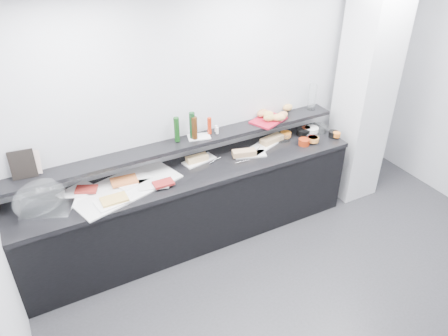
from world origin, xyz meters
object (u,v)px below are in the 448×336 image
cloche_base (48,210)px  bread_tray (268,120)px  framed_print (23,164)px  sandwich_plate_mid (250,154)px  condiment_tray (199,137)px  carafe (312,97)px

cloche_base → bread_tray: size_ratio=1.10×
bread_tray → framed_print: bearing=156.4°
sandwich_plate_mid → condiment_tray: condiment_tray is taller
condiment_tray → sandwich_plate_mid: bearing=-7.0°
framed_print → condiment_tray: 1.69m
bread_tray → carafe: size_ratio=1.27×
framed_print → bread_tray: framed_print is taller
carafe → condiment_tray: bearing=-179.3°
sandwich_plate_mid → framed_print: bearing=-168.1°
framed_print → bread_tray: size_ratio=0.68×
cloche_base → sandwich_plate_mid: (2.09, 0.01, -0.01)m
condiment_tray → bread_tray: bearing=13.4°
sandwich_plate_mid → carafe: 1.05m
cloche_base → bread_tray: 2.45m
bread_tray → carafe: bearing=-19.1°
condiment_tray → bread_tray: (0.84, -0.02, 0.00)m
cloche_base → bread_tray: bread_tray is taller
cloche_base → carafe: carafe is taller
framed_print → bread_tray: bearing=4.8°
sandwich_plate_mid → bread_tray: bearing=47.1°
cloche_base → carafe: size_ratio=1.40×
framed_print → condiment_tray: size_ratio=1.13×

